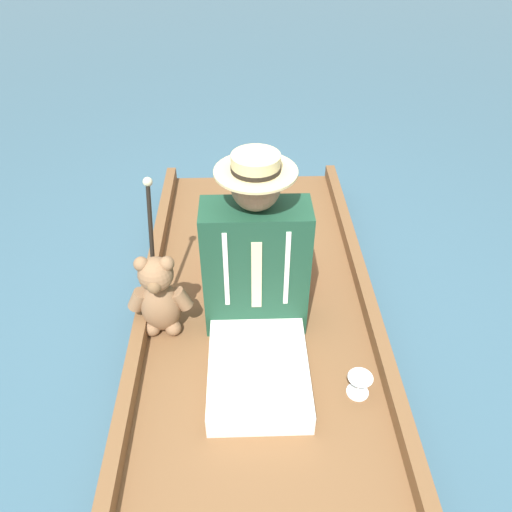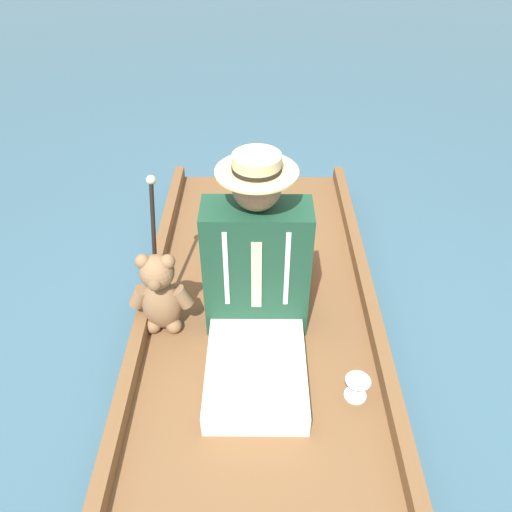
% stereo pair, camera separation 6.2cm
% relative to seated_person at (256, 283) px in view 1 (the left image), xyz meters
% --- Properties ---
extents(ground_plane, '(16.00, 16.00, 0.00)m').
position_rel_seated_person_xyz_m(ground_plane, '(-0.01, -0.04, -0.45)').
color(ground_plane, '#385B70').
extents(punt_boat, '(1.17, 2.86, 0.22)m').
position_rel_seated_person_xyz_m(punt_boat, '(-0.01, -0.04, -0.38)').
color(punt_boat, brown).
rests_on(punt_boat, ground_plane).
extents(seat_cushion, '(0.48, 0.34, 0.12)m').
position_rel_seated_person_xyz_m(seat_cushion, '(-0.03, -0.40, -0.26)').
color(seat_cushion, '#B24738').
rests_on(seat_cushion, punt_boat).
extents(seated_person, '(0.47, 0.80, 0.89)m').
position_rel_seated_person_xyz_m(seated_person, '(0.00, 0.00, 0.00)').
color(seated_person, white).
rests_on(seated_person, punt_boat).
extents(teddy_bear, '(0.30, 0.18, 0.43)m').
position_rel_seated_person_xyz_m(teddy_bear, '(0.44, -0.05, -0.12)').
color(teddy_bear, '#846042').
rests_on(teddy_bear, punt_boat).
extents(wine_glass, '(0.11, 0.11, 0.10)m').
position_rel_seated_person_xyz_m(wine_glass, '(-0.42, 0.35, -0.25)').
color(wine_glass, silver).
rests_on(wine_glass, punt_boat).
extents(walking_cane, '(0.04, 0.33, 0.67)m').
position_rel_seated_person_xyz_m(walking_cane, '(0.47, -0.21, 0.08)').
color(walking_cane, black).
rests_on(walking_cane, punt_boat).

